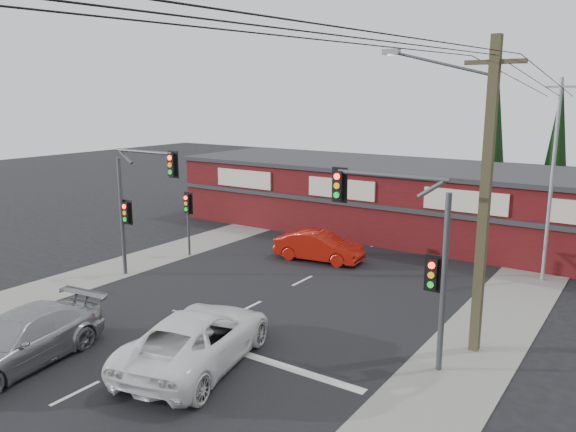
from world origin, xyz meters
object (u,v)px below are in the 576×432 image
Objects in this scene: red_sedan at (319,246)px; utility_pole at (481,188)px; silver_suv at (20,340)px; white_suv at (197,338)px; shop_building at (387,197)px.

utility_pole is (9.42, -6.02, 4.65)m from red_sedan.
silver_suv is 0.57× the size of utility_pole.
white_suv is 0.61× the size of utility_pole.
shop_building is (0.06, 7.98, 1.39)m from red_sedan.
silver_suv is 15.10m from utility_pole.
white_suv is 5.50m from silver_suv.
silver_suv is 1.25× the size of red_sedan.
silver_suv is 0.21× the size of shop_building.
silver_suv is (-4.52, -3.13, -0.03)m from white_suv.
shop_building is at bearing -7.47° from red_sedan.
utility_pole reaches higher than white_suv.
red_sedan is (-2.67, 11.82, -0.11)m from white_suv.
shop_building is 2.73× the size of utility_pole.
shop_building is at bearing -95.52° from white_suv.
red_sedan is 12.11m from utility_pole.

